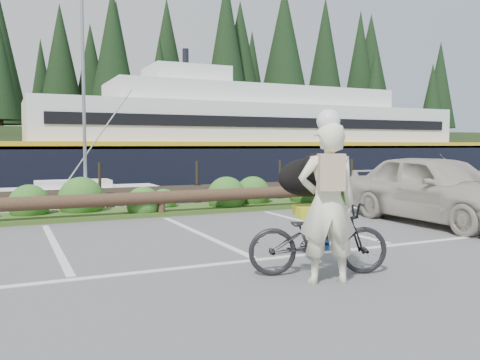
% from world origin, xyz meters
% --- Properties ---
extents(ground, '(72.00, 72.00, 0.00)m').
position_xyz_m(ground, '(0.00, 0.00, 0.00)').
color(ground, '#535355').
extents(harbor_backdrop, '(170.00, 160.00, 30.00)m').
position_xyz_m(harbor_backdrop, '(0.39, 78.52, -0.00)').
color(harbor_backdrop, '#1B3242').
rests_on(harbor_backdrop, ground).
extents(vegetation_strip, '(34.00, 1.60, 0.10)m').
position_xyz_m(vegetation_strip, '(0.00, 5.30, 0.05)').
color(vegetation_strip, '#3D5B21').
rests_on(vegetation_strip, ground).
extents(log_rail, '(32.00, 0.30, 0.60)m').
position_xyz_m(log_rail, '(0.00, 4.60, 0.00)').
color(log_rail, '#443021').
rests_on(log_rail, ground).
extents(bicycle, '(1.94, 1.22, 0.96)m').
position_xyz_m(bicycle, '(0.35, -1.46, 0.48)').
color(bicycle, black).
rests_on(bicycle, ground).
extents(cyclist, '(0.83, 0.68, 1.96)m').
position_xyz_m(cyclist, '(0.20, -1.86, 0.98)').
color(cyclist, '#F2F0CD').
rests_on(cyclist, ground).
extents(dog, '(0.75, 1.04, 0.55)m').
position_xyz_m(dog, '(0.54, -0.91, 1.23)').
color(dog, black).
rests_on(dog, bicycle).
extents(parked_car, '(1.79, 4.42, 1.50)m').
position_xyz_m(parked_car, '(5.09, 1.12, 0.75)').
color(parked_car, '#B2AA9C').
rests_on(parked_car, ground).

